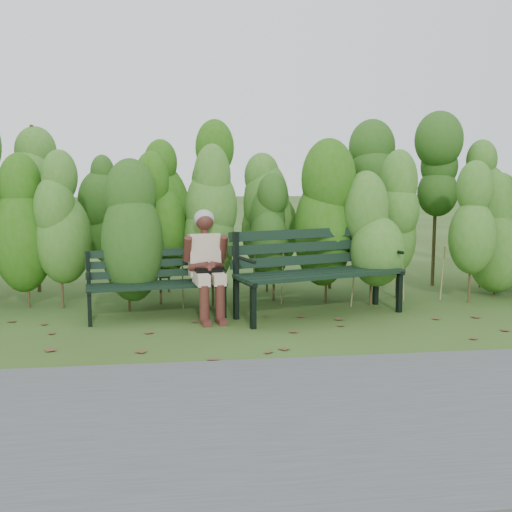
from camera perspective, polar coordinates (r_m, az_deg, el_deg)
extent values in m
plane|color=#344819|center=(6.22, 0.42, -7.29)|extent=(80.00, 80.00, 0.00)
cube|color=#474749|center=(4.16, 4.69, -15.00)|extent=(60.00, 2.50, 0.01)
cylinder|color=#47381E|center=(7.60, -22.05, -2.02)|extent=(0.03, 0.03, 0.80)
ellipsoid|color=#2A660E|center=(7.53, -22.29, 2.79)|extent=(0.64, 0.64, 1.44)
cylinder|color=#47381E|center=(7.47, -17.50, -1.97)|extent=(0.03, 0.03, 0.80)
ellipsoid|color=#2A660E|center=(7.40, -17.70, 2.92)|extent=(0.64, 0.64, 1.44)
cylinder|color=#47381E|center=(7.39, -12.83, -1.92)|extent=(0.03, 0.03, 0.80)
ellipsoid|color=#2A660E|center=(7.31, -12.97, 3.04)|extent=(0.64, 0.64, 1.44)
cylinder|color=#47381E|center=(7.35, -8.07, -1.84)|extent=(0.03, 0.03, 0.80)
ellipsoid|color=#2A660E|center=(7.28, -8.17, 3.13)|extent=(0.64, 0.64, 1.44)
cylinder|color=#47381E|center=(7.37, -3.31, -1.75)|extent=(0.03, 0.03, 0.80)
ellipsoid|color=#2A660E|center=(7.29, -3.35, 3.21)|extent=(0.64, 0.64, 1.44)
cylinder|color=#47381E|center=(7.44, 1.39, -1.66)|extent=(0.03, 0.03, 0.80)
ellipsoid|color=#2A660E|center=(7.36, 1.41, 3.26)|extent=(0.64, 0.64, 1.44)
cylinder|color=#47381E|center=(7.56, 5.98, -1.55)|extent=(0.03, 0.03, 0.80)
ellipsoid|color=#2A660E|center=(7.48, 6.05, 3.29)|extent=(0.64, 0.64, 1.44)
cylinder|color=#47381E|center=(7.72, 10.41, -1.44)|extent=(0.03, 0.03, 0.80)
ellipsoid|color=#2A660E|center=(7.65, 10.52, 3.30)|extent=(0.64, 0.64, 1.44)
cylinder|color=#47381E|center=(7.93, 14.62, -1.33)|extent=(0.03, 0.03, 0.80)
ellipsoid|color=#2A660E|center=(7.86, 14.78, 3.29)|extent=(0.64, 0.64, 1.44)
cylinder|color=#47381E|center=(8.18, 18.60, -1.21)|extent=(0.03, 0.03, 0.80)
ellipsoid|color=#2A660E|center=(8.11, 18.80, 3.26)|extent=(0.64, 0.64, 1.44)
cylinder|color=#47381E|center=(8.46, 22.33, -1.10)|extent=(0.03, 0.03, 0.80)
ellipsoid|color=#2A660E|center=(8.39, 22.55, 3.22)|extent=(0.64, 0.64, 1.44)
cylinder|color=#47381E|center=(8.53, -20.00, 0.10)|extent=(0.04, 0.04, 1.10)
ellipsoid|color=#29591C|center=(8.46, -20.27, 6.01)|extent=(0.70, 0.70, 1.98)
cylinder|color=#47381E|center=(8.39, -14.88, 0.19)|extent=(0.04, 0.04, 1.10)
ellipsoid|color=#29591C|center=(8.33, -15.09, 6.20)|extent=(0.70, 0.70, 1.98)
cylinder|color=#47381E|center=(8.33, -9.63, 0.28)|extent=(0.04, 0.04, 1.10)
ellipsoid|color=#29591C|center=(8.26, -9.77, 6.35)|extent=(0.70, 0.70, 1.98)
cylinder|color=#47381E|center=(8.33, -4.35, 0.38)|extent=(0.04, 0.04, 1.10)
ellipsoid|color=#29591C|center=(8.27, -4.41, 6.44)|extent=(0.70, 0.70, 1.98)
cylinder|color=#47381E|center=(8.41, 0.88, 0.46)|extent=(0.04, 0.04, 1.10)
ellipsoid|color=#29591C|center=(8.34, 0.89, 6.47)|extent=(0.70, 0.70, 1.98)
cylinder|color=#47381E|center=(8.55, 5.98, 0.54)|extent=(0.04, 0.04, 1.10)
ellipsoid|color=#29591C|center=(8.49, 6.06, 6.45)|extent=(0.70, 0.70, 1.98)
cylinder|color=#47381E|center=(8.76, 10.87, 0.62)|extent=(0.04, 0.04, 1.10)
ellipsoid|color=#29591C|center=(8.70, 11.02, 6.38)|extent=(0.70, 0.70, 1.98)
cylinder|color=#47381E|center=(9.03, 15.51, 0.68)|extent=(0.04, 0.04, 1.10)
ellipsoid|color=#29591C|center=(8.97, 15.71, 6.27)|extent=(0.70, 0.70, 1.98)
cylinder|color=#47381E|center=(9.36, 19.84, 0.74)|extent=(0.04, 0.04, 1.10)
ellipsoid|color=#29591C|center=(9.30, 20.09, 6.13)|extent=(0.70, 0.70, 1.98)
cube|color=brown|center=(5.91, -4.62, -8.09)|extent=(0.10, 0.11, 0.01)
cube|color=brown|center=(7.54, 14.77, -4.86)|extent=(0.10, 0.08, 0.01)
cube|color=brown|center=(5.09, -4.75, -10.75)|extent=(0.10, 0.09, 0.01)
cube|color=brown|center=(5.96, -22.42, -8.53)|extent=(0.10, 0.11, 0.01)
cube|color=brown|center=(7.21, -18.57, -5.59)|extent=(0.09, 0.10, 0.01)
cube|color=brown|center=(6.46, -7.46, -6.77)|extent=(0.11, 0.11, 0.01)
cube|color=brown|center=(7.08, -2.75, -5.42)|extent=(0.11, 0.11, 0.01)
cube|color=brown|center=(6.56, 14.49, -6.72)|extent=(0.07, 0.09, 0.01)
cube|color=brown|center=(5.87, -2.09, -8.18)|extent=(0.11, 0.11, 0.01)
cube|color=brown|center=(6.31, 17.73, -7.42)|extent=(0.10, 0.11, 0.01)
cube|color=brown|center=(6.08, -22.87, -8.23)|extent=(0.09, 0.08, 0.01)
cube|color=brown|center=(6.12, 1.14, -7.53)|extent=(0.08, 0.09, 0.01)
cube|color=brown|center=(7.06, 22.35, -6.04)|extent=(0.10, 0.11, 0.01)
cube|color=brown|center=(5.57, -3.25, -9.09)|extent=(0.11, 0.09, 0.01)
cube|color=brown|center=(5.25, -2.63, -10.14)|extent=(0.11, 0.11, 0.01)
cube|color=brown|center=(5.54, 7.66, -9.22)|extent=(0.11, 0.11, 0.01)
cube|color=brown|center=(5.33, 3.78, -9.87)|extent=(0.11, 0.09, 0.01)
cube|color=brown|center=(6.64, -1.12, -6.30)|extent=(0.11, 0.11, 0.01)
cube|color=brown|center=(6.00, 18.04, -8.21)|extent=(0.11, 0.11, 0.01)
cube|color=brown|center=(6.70, 19.84, -6.65)|extent=(0.11, 0.11, 0.01)
cube|color=brown|center=(6.84, 20.38, -6.38)|extent=(0.11, 0.11, 0.01)
cube|color=brown|center=(7.03, 8.93, -5.60)|extent=(0.10, 0.08, 0.01)
cube|color=black|center=(6.66, -9.27, -2.99)|extent=(1.54, 0.32, 0.03)
cube|color=black|center=(6.77, -9.37, -2.83)|extent=(1.54, 0.32, 0.03)
cube|color=black|center=(6.87, -9.47, -2.67)|extent=(1.54, 0.32, 0.03)
cube|color=black|center=(6.98, -9.57, -2.51)|extent=(1.54, 0.32, 0.03)
cube|color=black|center=(7.04, -9.66, -1.65)|extent=(1.53, 0.27, 0.09)
cube|color=black|center=(7.03, -9.69, -0.67)|extent=(1.53, 0.27, 0.09)
cube|color=black|center=(7.03, -9.72, 0.31)|extent=(1.53, 0.27, 0.09)
cube|color=black|center=(6.65, -15.56, -4.89)|extent=(0.05, 0.05, 0.39)
cube|color=black|center=(6.98, -15.63, -2.70)|extent=(0.05, 0.05, 0.77)
cube|color=black|center=(6.78, -15.62, -3.13)|extent=(0.10, 0.43, 0.03)
cylinder|color=black|center=(6.71, -15.68, -1.62)|extent=(0.08, 0.32, 0.03)
cube|color=black|center=(6.81, -3.04, -4.32)|extent=(0.05, 0.05, 0.39)
cube|color=black|center=(7.13, -3.70, -2.21)|extent=(0.05, 0.05, 0.77)
cube|color=black|center=(6.94, -3.36, -2.62)|extent=(0.10, 0.43, 0.03)
cylinder|color=black|center=(6.87, -3.30, -1.13)|extent=(0.08, 0.32, 0.03)
cube|color=black|center=(6.70, 7.08, -1.94)|extent=(1.93, 0.69, 0.04)
cube|color=black|center=(6.82, 6.49, -1.76)|extent=(1.93, 0.69, 0.04)
cube|color=black|center=(6.94, 5.91, -1.59)|extent=(1.93, 0.69, 0.04)
cube|color=black|center=(7.05, 5.35, -1.43)|extent=(1.93, 0.69, 0.04)
cube|color=black|center=(7.12, 4.96, -0.35)|extent=(1.91, 0.63, 0.12)
cube|color=black|center=(7.12, 4.91, 0.89)|extent=(1.91, 0.63, 0.12)
cube|color=black|center=(7.12, 4.86, 2.13)|extent=(1.91, 0.63, 0.12)
cube|color=black|center=(6.31, -0.27, -4.77)|extent=(0.07, 0.07, 0.49)
cube|color=black|center=(6.69, -1.91, -1.90)|extent=(0.07, 0.07, 0.99)
cube|color=black|center=(6.46, -1.06, -2.44)|extent=(0.21, 0.54, 0.04)
cylinder|color=black|center=(6.37, -0.87, -0.38)|extent=(0.16, 0.41, 0.04)
cube|color=black|center=(7.27, 13.50, -3.32)|extent=(0.07, 0.07, 0.49)
cube|color=black|center=(7.60, 11.39, -0.89)|extent=(0.07, 0.07, 0.99)
cube|color=black|center=(7.40, 12.52, -1.33)|extent=(0.21, 0.54, 0.04)
cylinder|color=black|center=(7.32, 12.83, 0.48)|extent=(0.16, 0.41, 0.04)
cube|color=beige|center=(6.67, -5.24, -2.14)|extent=(0.20, 0.43, 0.13)
cube|color=beige|center=(6.70, -3.76, -2.07)|extent=(0.20, 0.43, 0.13)
cylinder|color=#4E231C|center=(6.56, -4.95, -4.63)|extent=(0.12, 0.12, 0.42)
cylinder|color=#4E231C|center=(6.59, -3.44, -4.55)|extent=(0.12, 0.12, 0.42)
cube|color=#4E231C|center=(6.53, -4.80, -6.34)|extent=(0.12, 0.21, 0.06)
cube|color=#4E231C|center=(6.56, -3.28, -6.25)|extent=(0.12, 0.21, 0.06)
cube|color=beige|center=(6.91, -4.95, 0.10)|extent=(0.39, 0.29, 0.51)
cylinder|color=#4E231C|center=(6.86, -4.94, 2.28)|extent=(0.09, 0.09, 0.10)
sphere|color=#4E231C|center=(6.84, -4.94, 3.33)|extent=(0.21, 0.21, 0.21)
ellipsoid|color=gray|center=(6.86, -4.98, 3.55)|extent=(0.24, 0.23, 0.21)
cylinder|color=#4E231C|center=(6.79, -6.54, 0.65)|extent=(0.12, 0.22, 0.30)
cylinder|color=#4E231C|center=(6.86, -3.14, 0.77)|extent=(0.12, 0.22, 0.30)
cylinder|color=#4E231C|center=(6.70, -5.47, -0.99)|extent=(0.25, 0.24, 0.13)
cylinder|color=#4E231C|center=(6.74, -3.75, -0.92)|extent=(0.20, 0.27, 0.13)
sphere|color=#4E231C|center=(6.67, -4.51, -1.19)|extent=(0.11, 0.11, 0.11)
cube|color=black|center=(6.69, -4.52, -1.76)|extent=(0.31, 0.16, 0.16)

